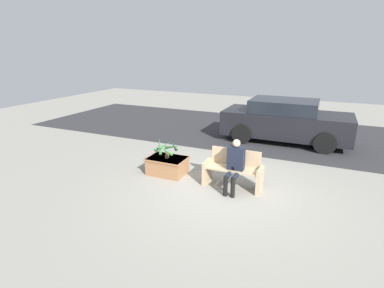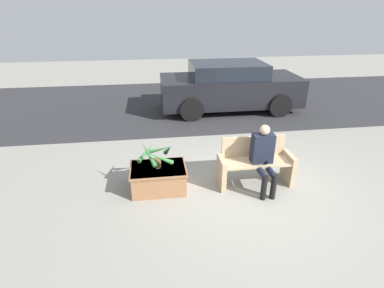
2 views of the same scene
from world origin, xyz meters
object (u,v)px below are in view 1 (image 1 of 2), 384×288
Objects in this scene: person_seated at (235,163)px; parked_car at (285,121)px; planter_box at (167,165)px; potted_plant at (167,148)px; bench at (233,170)px.

parked_car is (0.53, 4.64, 0.09)m from person_seated.
planter_box is 0.23× the size of parked_car.
potted_plant is (-1.94, 0.23, 0.05)m from person_seated.
planter_box is at bearing 173.71° from person_seated.
planter_box is 5.09m from parked_car.
parked_car is at bearing 82.27° from bench.
person_seated is 1.82× the size of potted_plant.
potted_plant is at bearing 178.75° from bench.
person_seated is 0.28× the size of parked_car.
bench is at bearing -1.25° from potted_plant.
planter_box is (-1.93, 0.21, -0.44)m from person_seated.
parked_car is (0.60, 4.45, 0.35)m from bench.
parked_car reaches higher than planter_box.
person_seated reaches higher than planter_box.
potted_plant is (-1.87, 0.04, 0.31)m from bench.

